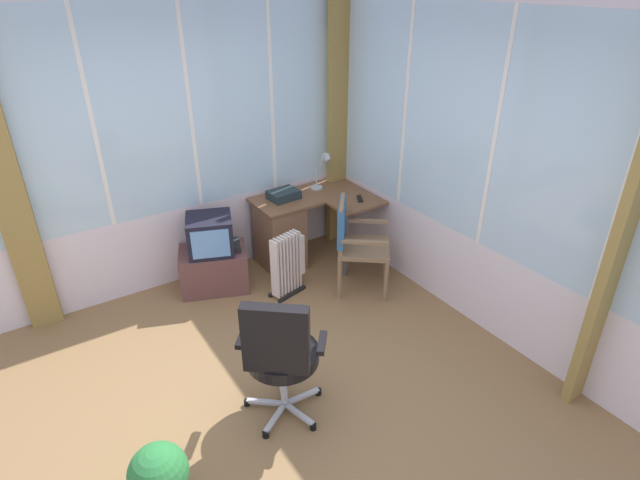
# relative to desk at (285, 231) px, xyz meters

# --- Properties ---
(ground) EXTENTS (5.17, 5.09, 0.06)m
(ground) POSITION_rel_desk_xyz_m (-1.17, -1.74, -0.42)
(ground) COLOR olive
(north_window_panel) EXTENTS (4.17, 0.07, 2.80)m
(north_window_panel) POSITION_rel_desk_xyz_m (-1.17, 0.33, 1.01)
(north_window_panel) COLOR silver
(north_window_panel) RESTS_ON ground
(east_window_panel) EXTENTS (0.07, 4.09, 2.80)m
(east_window_panel) POSITION_rel_desk_xyz_m (0.94, -1.74, 1.00)
(east_window_panel) COLOR silver
(east_window_panel) RESTS_ON ground
(curtain_north_left) EXTENTS (0.26, 0.10, 2.70)m
(curtain_north_left) POSITION_rel_desk_xyz_m (-2.32, 0.25, 0.96)
(curtain_north_left) COLOR olive
(curtain_north_left) RESTS_ON ground
(curtain_corner) EXTENTS (0.26, 0.09, 2.70)m
(curtain_corner) POSITION_rel_desk_xyz_m (0.81, 0.20, 0.96)
(curtain_corner) COLOR olive
(curtain_corner) RESTS_ON ground
(curtain_east_far) EXTENTS (0.26, 0.08, 2.70)m
(curtain_east_far) POSITION_rel_desk_xyz_m (0.86, -2.86, 0.96)
(curtain_east_far) COLOR olive
(curtain_east_far) RESTS_ON ground
(desk) EXTENTS (1.18, 0.88, 0.73)m
(desk) POSITION_rel_desk_xyz_m (0.00, 0.00, 0.00)
(desk) COLOR brown
(desk) RESTS_ON ground
(desk_lamp) EXTENTS (0.23, 0.19, 0.40)m
(desk_lamp) POSITION_rel_desk_xyz_m (0.55, 0.05, 0.60)
(desk_lamp) COLOR #B2B7BC
(desk_lamp) RESTS_ON desk
(tv_remote) EXTENTS (0.11, 0.15, 0.02)m
(tv_remote) POSITION_rel_desk_xyz_m (0.68, -0.39, 0.35)
(tv_remote) COLOR black
(tv_remote) RESTS_ON desk
(paper_tray) EXTENTS (0.32, 0.25, 0.09)m
(paper_tray) POSITION_rel_desk_xyz_m (0.04, 0.06, 0.38)
(paper_tray) COLOR #1F2C31
(paper_tray) RESTS_ON desk
(wooden_armchair) EXTENTS (0.67, 0.67, 0.93)m
(wooden_armchair) POSITION_rel_desk_xyz_m (0.31, -0.76, 0.19)
(wooden_armchair) COLOR #856547
(wooden_armchair) RESTS_ON ground
(office_chair) EXTENTS (0.61, 0.60, 1.03)m
(office_chair) POSITION_rel_desk_xyz_m (-1.08, -1.86, 0.21)
(office_chair) COLOR #B7B7BF
(office_chair) RESTS_ON ground
(tv_on_stand) EXTENTS (0.76, 0.64, 0.77)m
(tv_on_stand) POSITION_rel_desk_xyz_m (-0.82, -0.03, -0.05)
(tv_on_stand) COLOR brown
(tv_on_stand) RESTS_ON ground
(space_heater) EXTENTS (0.41, 0.25, 0.63)m
(space_heater) POSITION_rel_desk_xyz_m (-0.25, -0.50, -0.07)
(space_heater) COLOR silver
(space_heater) RESTS_ON ground
(potted_plant) EXTENTS (0.35, 0.35, 0.45)m
(potted_plant) POSITION_rel_desk_xyz_m (-2.00, -2.05, -0.15)
(potted_plant) COLOR #2F4D4C
(potted_plant) RESTS_ON ground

